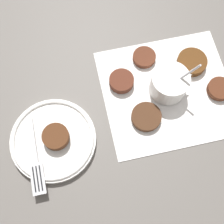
# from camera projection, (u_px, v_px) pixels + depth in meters

# --- Properties ---
(ground_plane) EXTENTS (4.00, 4.00, 0.00)m
(ground_plane) POSITION_uv_depth(u_px,v_px,m) (163.00, 93.00, 0.76)
(ground_plane) COLOR #605B56
(napkin) EXTENTS (0.32, 0.30, 0.00)m
(napkin) POSITION_uv_depth(u_px,v_px,m) (167.00, 90.00, 0.76)
(napkin) COLOR white
(napkin) RESTS_ON ground_plane
(sauce_bowl) EXTENTS (0.10, 0.09, 0.12)m
(sauce_bowl) POSITION_uv_depth(u_px,v_px,m) (169.00, 84.00, 0.73)
(sauce_bowl) COLOR white
(sauce_bowl) RESTS_ON napkin
(fritter_0) EXTENTS (0.06, 0.06, 0.02)m
(fritter_0) POSITION_uv_depth(u_px,v_px,m) (121.00, 81.00, 0.75)
(fritter_0) COLOR #572B1D
(fritter_0) RESTS_ON napkin
(fritter_1) EXTENTS (0.06, 0.06, 0.02)m
(fritter_1) POSITION_uv_depth(u_px,v_px,m) (220.00, 89.00, 0.75)
(fritter_1) COLOR #542B1A
(fritter_1) RESTS_ON napkin
(fritter_2) EXTENTS (0.07, 0.07, 0.02)m
(fritter_2) POSITION_uv_depth(u_px,v_px,m) (192.00, 62.00, 0.77)
(fritter_2) COLOR #563216
(fritter_2) RESTS_ON napkin
(fritter_3) EXTENTS (0.07, 0.07, 0.01)m
(fritter_3) POSITION_uv_depth(u_px,v_px,m) (146.00, 117.00, 0.72)
(fritter_3) COLOR #492D1B
(fritter_3) RESTS_ON napkin
(fritter_4) EXTENTS (0.06, 0.06, 0.01)m
(fritter_4) POSITION_uv_depth(u_px,v_px,m) (144.00, 57.00, 0.78)
(fritter_4) COLOR #562C1C
(fritter_4) RESTS_ON napkin
(serving_plate) EXTENTS (0.19, 0.19, 0.02)m
(serving_plate) POSITION_uv_depth(u_px,v_px,m) (53.00, 140.00, 0.70)
(serving_plate) COLOR white
(serving_plate) RESTS_ON ground_plane
(fritter_on_plate) EXTENTS (0.06, 0.06, 0.02)m
(fritter_on_plate) POSITION_uv_depth(u_px,v_px,m) (56.00, 137.00, 0.69)
(fritter_on_plate) COLOR #512D19
(fritter_on_plate) RESTS_ON serving_plate
(fork) EXTENTS (0.03, 0.18, 0.00)m
(fork) POSITION_uv_depth(u_px,v_px,m) (36.00, 163.00, 0.68)
(fork) COLOR silver
(fork) RESTS_ON serving_plate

